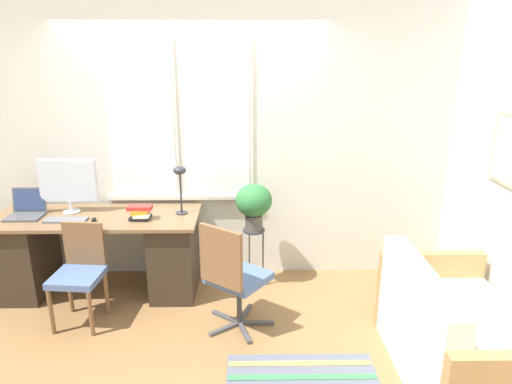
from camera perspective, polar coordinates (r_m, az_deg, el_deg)
name	(u,v)px	position (r m, az deg, el deg)	size (l,w,h in m)	color
ground_plane	(191,309)	(4.29, -8.18, -14.32)	(14.00, 14.00, 0.00)	olive
wall_back_with_window	(194,144)	(4.53, -7.79, 5.94)	(9.00, 0.12, 2.70)	silver
wall_right_with_picture	(493,163)	(4.23, 27.47, 3.22)	(0.08, 9.00, 2.70)	silver
desk	(100,252)	(4.60, -18.92, -7.09)	(1.89, 0.71, 0.77)	brown
laptop	(26,211)	(4.70, -26.78, -2.08)	(0.31, 0.28, 0.24)	#4C4C51
monitor	(68,183)	(4.57, -22.42, 1.04)	(0.54, 0.16, 0.52)	silver
keyboard	(66,220)	(4.43, -22.68, -3.25)	(0.37, 0.13, 0.02)	slate
mouse	(94,220)	(4.33, -19.62, -3.26)	(0.04, 0.07, 0.04)	black
desk_lamp	(180,177)	(4.23, -9.49, 1.83)	(0.12, 0.12, 0.46)	#2D2D33
book_stack	(140,213)	(4.25, -14.27, -2.53)	(0.22, 0.18, 0.13)	black
desk_chair_wooden	(79,271)	(4.17, -21.21, -9.16)	(0.42, 0.43, 0.85)	brown
office_chair_swivel	(233,275)	(3.75, -2.88, -10.37)	(0.60, 0.61, 0.96)	#47474C
couch_loveseat	(457,341)	(3.64, 23.85, -16.66)	(0.85, 1.39, 0.84)	white
plant_stand	(254,238)	(4.42, -0.27, -5.80)	(0.21, 0.21, 0.60)	#333338
potted_plant	(254,203)	(4.29, -0.28, -1.33)	(0.34, 0.34, 0.45)	#514C47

